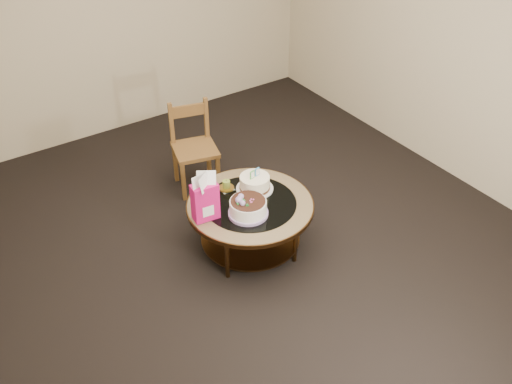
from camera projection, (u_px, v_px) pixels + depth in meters
ground at (250, 246)px, 4.79m from camera, size 5.00×5.00×0.00m
room_walls at (249, 76)px, 3.88m from camera, size 4.52×5.02×2.61m
coffee_table at (250, 211)px, 4.57m from camera, size 1.02×1.02×0.46m
decorated_cake at (248, 208)px, 4.37m from camera, size 0.31×0.31×0.18m
cream_cake at (255, 183)px, 4.63m from camera, size 0.30×0.30×0.19m
gift_bag at (205, 197)px, 4.25m from camera, size 0.21×0.16×0.40m
pillar_candle at (226, 186)px, 4.65m from camera, size 0.13×0.13×0.09m
dining_chair at (194, 147)px, 5.27m from camera, size 0.47×0.47×0.83m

